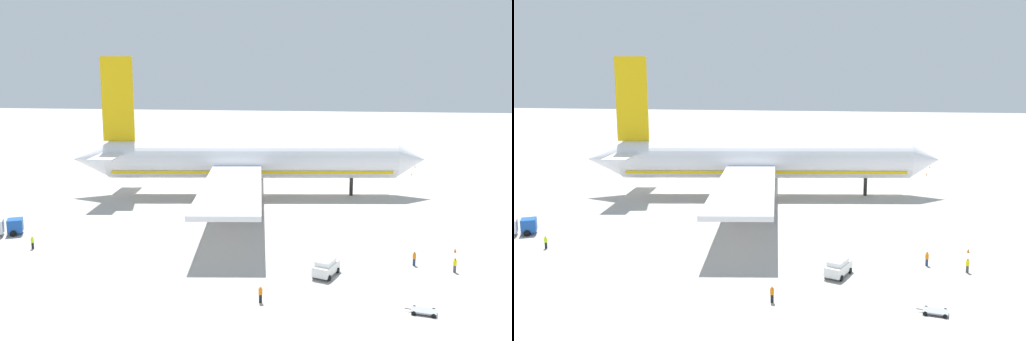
# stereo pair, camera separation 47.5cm
# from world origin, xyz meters

# --- Properties ---
(ground_plane) EXTENTS (600.00, 600.00, 0.00)m
(ground_plane) POSITION_xyz_m (0.00, 0.00, 0.00)
(ground_plane) COLOR #ADA8A0
(airliner) EXTENTS (68.15, 81.24, 26.61)m
(airliner) POSITION_xyz_m (-1.22, -0.19, 6.94)
(airliner) COLOR white
(airliner) RESTS_ON ground
(service_van) EXTENTS (3.09, 4.52, 1.97)m
(service_van) POSITION_xyz_m (16.39, -40.45, 1.03)
(service_van) COLOR white
(service_van) RESTS_ON ground
(baggage_cart_0) EXTENTS (3.04, 1.83, 0.40)m
(baggage_cart_0) POSITION_xyz_m (26.11, -48.75, 0.27)
(baggage_cart_0) COLOR gray
(baggage_cart_0) RESTS_ON ground
(ground_worker_1) EXTENTS (0.56, 0.56, 1.70)m
(ground_worker_1) POSITION_xyz_m (-22.38, -37.78, 0.86)
(ground_worker_1) COLOR black
(ground_worker_1) RESTS_ON ground
(ground_worker_3) EXTENTS (0.54, 0.54, 1.69)m
(ground_worker_3) POSITION_xyz_m (31.07, -36.67, 0.86)
(ground_worker_3) COLOR #3F3F47
(ground_worker_3) RESTS_ON ground
(ground_worker_4) EXTENTS (0.56, 0.56, 1.75)m
(ground_worker_4) POSITION_xyz_m (10.32, -49.08, 0.89)
(ground_worker_4) COLOR black
(ground_worker_4) RESTS_ON ground
(ground_worker_5) EXTENTS (0.56, 0.56, 1.72)m
(ground_worker_5) POSITION_xyz_m (26.68, -35.16, 0.87)
(ground_worker_5) COLOR navy
(ground_worker_5) RESTS_ON ground
(traffic_cone_0) EXTENTS (0.36, 0.36, 0.55)m
(traffic_cone_0) POSITION_xyz_m (35.10, 40.40, 0.28)
(traffic_cone_0) COLOR orange
(traffic_cone_0) RESTS_ON ground
(traffic_cone_1) EXTENTS (0.36, 0.36, 0.55)m
(traffic_cone_1) POSITION_xyz_m (-23.73, 36.21, 0.28)
(traffic_cone_1) COLOR orange
(traffic_cone_1) RESTS_ON ground
(traffic_cone_2) EXTENTS (0.36, 0.36, 0.55)m
(traffic_cone_2) POSITION_xyz_m (32.49, -29.10, 0.28)
(traffic_cone_2) COLOR orange
(traffic_cone_2) RESTS_ON ground
(traffic_cone_3) EXTENTS (0.36, 0.36, 0.55)m
(traffic_cone_3) POSITION_xyz_m (33.07, 28.74, 0.28)
(traffic_cone_3) COLOR orange
(traffic_cone_3) RESTS_ON ground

